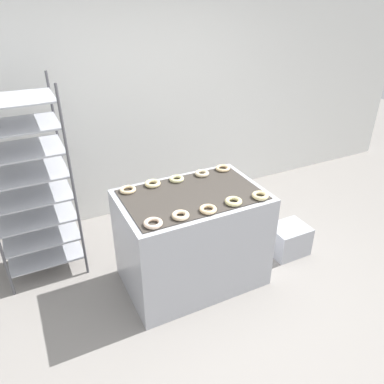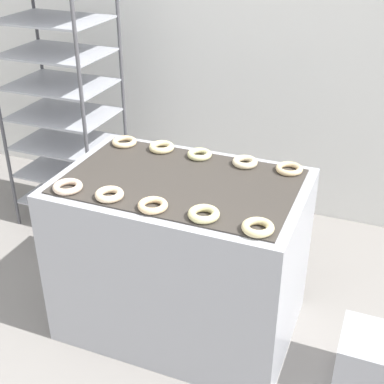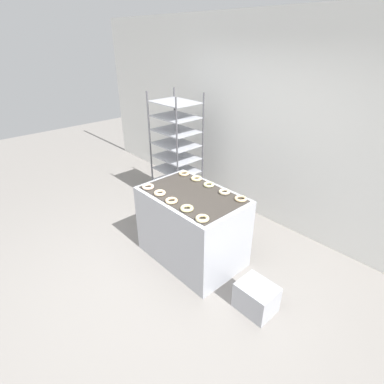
{
  "view_description": "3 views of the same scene",
  "coord_description": "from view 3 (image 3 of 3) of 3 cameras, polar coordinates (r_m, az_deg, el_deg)",
  "views": [
    {
      "loc": [
        -1.2,
        -1.77,
        2.4
      ],
      "look_at": [
        0.0,
        0.65,
        0.92
      ],
      "focal_mm": 35.0,
      "sensor_mm": 36.0,
      "label": 1
    },
    {
      "loc": [
        0.91,
        -1.46,
        2.09
      ],
      "look_at": [
        0.0,
        0.8,
        0.75
      ],
      "focal_mm": 50.0,
      "sensor_mm": 36.0,
      "label": 2
    },
    {
      "loc": [
        2.21,
        -1.38,
        2.49
      ],
      "look_at": [
        0.0,
        0.65,
        0.92
      ],
      "focal_mm": 28.0,
      "sensor_mm": 36.0,
      "label": 3
    }
  ],
  "objects": [
    {
      "name": "donut_near_rightmost",
      "position": [
        2.92,
        1.98,
        -5.04
      ],
      "size": [
        0.14,
        0.14,
        0.03
      ],
      "primitive_type": "torus",
      "color": "beige",
      "rests_on": "fryer_machine"
    },
    {
      "name": "donut_near_center",
      "position": [
        3.23,
        -3.93,
        -1.64
      ],
      "size": [
        0.13,
        0.13,
        0.03
      ],
      "primitive_type": "torus",
      "color": "beige",
      "rests_on": "fryer_machine"
    },
    {
      "name": "ground_plane",
      "position": [
        3.6,
        -7.94,
        -16.36
      ],
      "size": [
        14.0,
        14.0,
        0.0
      ],
      "primitive_type": "plane",
      "color": "gray"
    },
    {
      "name": "wall_back",
      "position": [
        4.28,
        15.05,
        12.03
      ],
      "size": [
        8.0,
        0.05,
        2.8
      ],
      "color": "white",
      "rests_on": "ground_plane"
    },
    {
      "name": "donut_near_right",
      "position": [
        3.08,
        -0.98,
        -3.12
      ],
      "size": [
        0.14,
        0.14,
        0.03
      ],
      "primitive_type": "torus",
      "color": "beige",
      "rests_on": "fryer_machine"
    },
    {
      "name": "glaze_bin",
      "position": [
        3.25,
        12.13,
        -19.03
      ],
      "size": [
        0.38,
        0.31,
        0.3
      ],
      "color": "#A8AAB2",
      "rests_on": "ground_plane"
    },
    {
      "name": "donut_far_right",
      "position": [
        3.42,
        6.19,
        0.06
      ],
      "size": [
        0.13,
        0.13,
        0.03
      ],
      "primitive_type": "torus",
      "color": "beige",
      "rests_on": "fryer_machine"
    },
    {
      "name": "donut_far_rightmost",
      "position": [
        3.3,
        9.25,
        -1.26
      ],
      "size": [
        0.14,
        0.14,
        0.03
      ],
      "primitive_type": "torus",
      "color": "beige",
      "rests_on": "fryer_machine"
    },
    {
      "name": "donut_far_leftmost",
      "position": [
        3.87,
        -1.52,
        3.58
      ],
      "size": [
        0.14,
        0.14,
        0.03
      ],
      "primitive_type": "torus",
      "color": "beige",
      "rests_on": "fryer_machine"
    },
    {
      "name": "donut_far_left",
      "position": [
        3.72,
        0.85,
        2.61
      ],
      "size": [
        0.14,
        0.14,
        0.03
      ],
      "primitive_type": "torus",
      "color": "beige",
      "rests_on": "fryer_machine"
    },
    {
      "name": "fryer_machine",
      "position": [
        3.63,
        -0.0,
        -6.57
      ],
      "size": [
        1.21,
        0.8,
        0.9
      ],
      "color": "#A8AAB2",
      "rests_on": "ground_plane"
    },
    {
      "name": "donut_near_leftmost",
      "position": [
        3.55,
        -8.37,
        1.01
      ],
      "size": [
        0.14,
        0.14,
        0.03
      ],
      "primitive_type": "torus",
      "color": "beige",
      "rests_on": "fryer_machine"
    },
    {
      "name": "donut_near_left",
      "position": [
        3.39,
        -6.16,
        -0.17
      ],
      "size": [
        0.13,
        0.13,
        0.03
      ],
      "primitive_type": "torus",
      "color": "beige",
      "rests_on": "fryer_machine"
    },
    {
      "name": "baking_rack_cart",
      "position": [
        4.67,
        -3.01,
        7.85
      ],
      "size": [
        0.68,
        0.53,
        1.79
      ],
      "color": "#4C4C51",
      "rests_on": "ground_plane"
    },
    {
      "name": "donut_far_center",
      "position": [
        3.57,
        3.23,
        1.43
      ],
      "size": [
        0.13,
        0.13,
        0.03
      ],
      "primitive_type": "torus",
      "color": "beige",
      "rests_on": "fryer_machine"
    }
  ]
}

